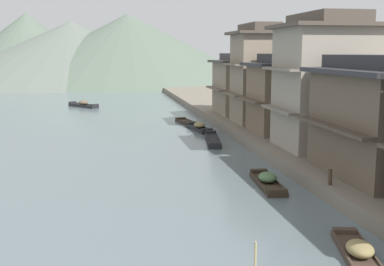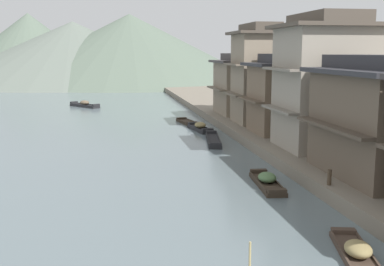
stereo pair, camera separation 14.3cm
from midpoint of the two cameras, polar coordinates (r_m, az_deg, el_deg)
riverbank_right at (r=43.07m, az=16.38°, el=0.13°), size 18.00×110.00×0.73m
boat_moored_nearest at (r=44.19m, az=0.78°, el=0.63°), size 1.69×4.43×0.78m
boat_moored_second at (r=38.57m, az=2.33°, el=-0.86°), size 1.84×5.90×0.48m
boat_moored_third at (r=48.95m, az=-0.82°, el=1.31°), size 1.70×3.71×0.36m
boat_moored_far at (r=26.37m, az=8.60°, el=-5.56°), size 1.39×4.49×0.73m
boat_midriver_drifting at (r=64.65m, az=-12.56°, el=3.21°), size 3.99×4.64×0.85m
boat_midriver_upstream at (r=18.05m, az=18.66°, el=-13.19°), size 2.10×4.74×0.68m
house_waterfront_second at (r=26.43m, az=20.62°, el=1.64°), size 5.44×8.16×6.14m
house_waterfront_tall at (r=33.23m, az=14.94°, el=5.67°), size 6.53×6.12×8.74m
house_waterfront_narrow at (r=39.17m, az=10.70°, el=4.44°), size 6.19×5.73×6.14m
house_waterfront_far at (r=44.19m, az=7.56°, el=6.77°), size 5.17×5.42×8.74m
house_waterfront_end at (r=50.82m, az=5.43°, el=5.65°), size 5.53×6.96×6.14m
mooring_post_dock_mid at (r=24.42m, az=15.56°, el=-4.96°), size 0.20×0.20×0.76m
hill_far_west at (r=146.23m, az=-18.63°, el=9.62°), size 45.61×45.61×17.62m
hill_far_centre at (r=116.76m, az=-7.48°, el=9.72°), size 62.44×62.44×15.66m
hill_far_east at (r=119.31m, az=-13.85°, el=9.12°), size 62.43×62.43×13.99m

